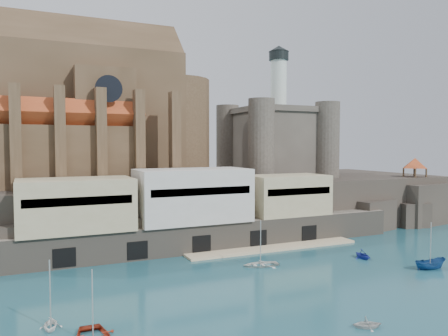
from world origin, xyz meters
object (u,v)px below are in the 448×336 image
object	(u,v)px
castle_keep	(275,139)
boat_2	(430,269)
pavilion	(415,164)
boat_1	(367,328)
church	(86,117)

from	to	relation	value
castle_keep	boat_2	distance (m)	45.80
pavilion	boat_1	bearing A→B (deg)	-141.51
church	castle_keep	bearing A→B (deg)	-1.11
castle_keep	boat_1	xyz separation A→B (m)	(-22.09, -53.26, -18.31)
church	pavilion	bearing A→B (deg)	-13.48
church	castle_keep	xyz separation A→B (m)	(40.21, -0.78, -3.81)
church	boat_1	bearing A→B (deg)	-71.47
boat_2	pavilion	bearing A→B (deg)	-36.64
castle_keep	boat_2	world-z (taller)	castle_keep
boat_1	boat_2	xyz separation A→B (m)	(21.39, 11.28, 0.00)
boat_1	boat_2	bearing A→B (deg)	-43.21
pavilion	boat_2	size ratio (longest dim) A/B	1.35
pavilion	boat_2	xyz separation A→B (m)	(-26.63, -26.90, -12.73)
church	boat_2	size ratio (longest dim) A/B	9.93
church	pavilion	world-z (taller)	church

